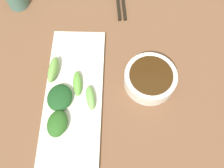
% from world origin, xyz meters
% --- Properties ---
extents(tabletop, '(2.10, 2.10, 0.02)m').
position_xyz_m(tabletop, '(0.00, 0.00, 0.01)').
color(tabletop, brown).
rests_on(tabletop, ground).
extents(sauce_bowl, '(0.13, 0.13, 0.04)m').
position_xyz_m(sauce_bowl, '(-0.12, -0.03, 0.04)').
color(sauce_bowl, silver).
rests_on(sauce_bowl, tabletop).
extents(serving_plate, '(0.14, 0.38, 0.01)m').
position_xyz_m(serving_plate, '(0.07, 0.01, 0.03)').
color(serving_plate, silver).
rests_on(serving_plate, tabletop).
extents(broccoli_leafy_0, '(0.07, 0.08, 0.03)m').
position_xyz_m(broccoli_leafy_0, '(0.10, 0.03, 0.04)').
color(broccoli_leafy_0, '#1A461D').
rests_on(broccoli_leafy_0, serving_plate).
extents(broccoli_stalk_1, '(0.03, 0.07, 0.02)m').
position_xyz_m(broccoli_stalk_1, '(0.03, 0.03, 0.04)').
color(broccoli_stalk_1, '#6FAB51').
rests_on(broccoli_stalk_1, serving_plate).
extents(broccoli_leafy_2, '(0.06, 0.07, 0.03)m').
position_xyz_m(broccoli_leafy_2, '(0.10, 0.09, 0.05)').
color(broccoli_leafy_2, '#295B1F').
rests_on(broccoli_leafy_2, serving_plate).
extents(broccoli_stalk_3, '(0.03, 0.07, 0.02)m').
position_xyz_m(broccoli_stalk_3, '(0.06, -0.01, 0.04)').
color(broccoli_stalk_3, '#61A43E').
rests_on(broccoli_stalk_3, serving_plate).
extents(broccoli_stalk_4, '(0.03, 0.08, 0.03)m').
position_xyz_m(broccoli_stalk_4, '(0.13, -0.05, 0.05)').
color(broccoli_stalk_4, '#71AB4A').
rests_on(broccoli_stalk_4, serving_plate).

